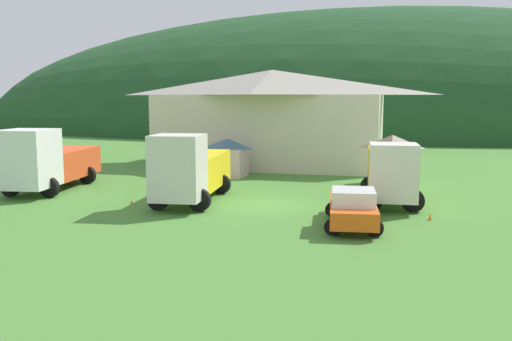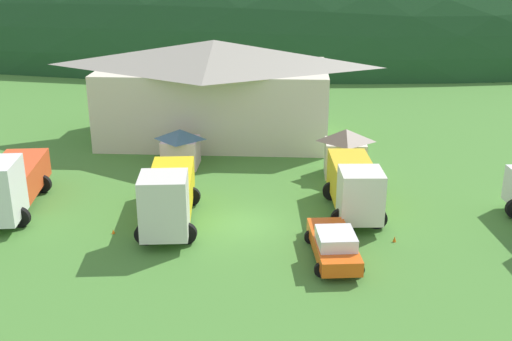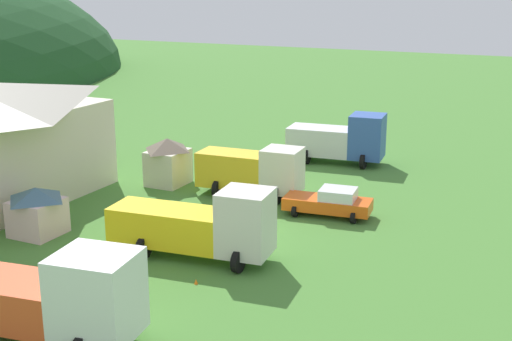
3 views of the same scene
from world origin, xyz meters
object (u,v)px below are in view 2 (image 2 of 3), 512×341
Objects in this scene: play_shed_pink at (181,147)px; traffic_cone_near_pickup at (113,234)px; heavy_rig_white at (6,183)px; service_pickup_orange at (334,244)px; flatbed_truck_yellow at (168,195)px; depot_building at (215,88)px; play_shed_cream at (345,152)px; traffic_cone_mid_row at (394,242)px; heavy_rig_striped at (355,185)px.

traffic_cone_near_pickup is (-1.73, -10.71, -1.34)m from play_shed_pink.
heavy_rig_white reaches higher than service_pickup_orange.
flatbed_truck_yellow is at bearing 75.27° from heavy_rig_white.
depot_building is 18.32m from heavy_rig_white.
play_shed_cream is 0.37× the size of heavy_rig_white.
service_pickup_orange is at bearing -53.49° from play_shed_pink.
flatbed_truck_yellow is 11.99m from traffic_cone_mid_row.
play_shed_cream reaches higher than service_pickup_orange.
heavy_rig_striped is at bearing 84.91° from heavy_rig_white.
play_shed_cream reaches higher than traffic_cone_mid_row.
heavy_rig_striped is at bearing -33.88° from play_shed_pink.
traffic_cone_mid_row is at bearing -79.31° from play_shed_cream.
play_shed_pink is at bearing -102.70° from depot_building.
play_shed_cream is at bearing 123.86° from flatbed_truck_yellow.
heavy_rig_white is at bearing -102.85° from flatbed_truck_yellow.
traffic_cone_near_pickup is at bearing 179.61° from traffic_cone_mid_row.
traffic_cone_near_pickup is at bearing -72.10° from flatbed_truck_yellow.
heavy_rig_striped is 10.78× the size of traffic_cone_mid_row.
heavy_rig_white is 13.72× the size of traffic_cone_mid_row.
depot_building is 5.84× the size of play_shed_cream.
depot_building reaches higher than flatbed_truck_yellow.
heavy_rig_white is 18.62× the size of traffic_cone_near_pickup.
heavy_rig_white is at bearing -122.77° from depot_building.
play_shed_cream is 16.00m from traffic_cone_near_pickup.
depot_building is 16.54m from flatbed_truck_yellow.
play_shed_pink is at bearing 139.82° from traffic_cone_mid_row.
play_shed_pink is at bearing 80.82° from traffic_cone_near_pickup.
play_shed_cream reaches higher than traffic_cone_near_pickup.
play_shed_pink reaches higher than service_pickup_orange.
play_shed_pink is at bearing -150.20° from service_pickup_orange.
service_pickup_orange is at bearing -11.14° from traffic_cone_near_pickup.
flatbed_truck_yellow is 13.36× the size of traffic_cone_mid_row.
play_shed_pink is at bearing 179.90° from flatbed_truck_yellow.
play_shed_pink reaches higher than traffic_cone_mid_row.
play_shed_pink is 16.10m from service_pickup_orange.
service_pickup_orange is at bearing 61.84° from flatbed_truck_yellow.
heavy_rig_white reaches higher than flatbed_truck_yellow.
service_pickup_orange is (9.57, -12.94, -0.52)m from play_shed_pink.
traffic_cone_near_pickup is at bearing -142.92° from play_shed_cream.
traffic_cone_near_pickup is at bearing -107.85° from service_pickup_orange.
depot_building is at bearing 77.30° from play_shed_pink.
depot_building is at bearing 139.57° from play_shed_cream.
traffic_cone_near_pickup is at bearing -79.31° from heavy_rig_striped.
play_shed_cream is 13.01m from flatbed_truck_yellow.
play_shed_cream is 0.38× the size of flatbed_truck_yellow.
play_shed_cream is (9.41, -8.02, -2.29)m from depot_building.
heavy_rig_striped reaches higher than service_pickup_orange.
play_shed_pink is 0.31× the size of flatbed_truck_yellow.
play_shed_cream is 11.03m from play_shed_pink.
depot_building reaches higher than heavy_rig_white.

